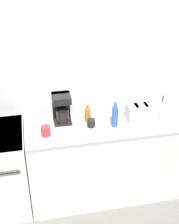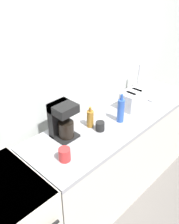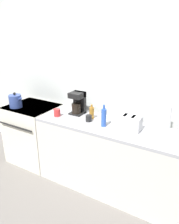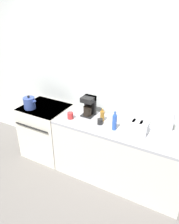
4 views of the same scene
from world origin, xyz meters
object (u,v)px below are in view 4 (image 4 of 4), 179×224
Objects in this scene: kettle at (29,103)px; cup_red at (70,116)px; stove at (47,130)px; cup_black at (100,122)px; bottle_amber at (102,116)px; toaster at (137,127)px; coffee_maker at (89,106)px; bottle_blue at (114,122)px.

kettle is 2.33× the size of cup_red.
cup_black is (1.04, -0.05, 0.49)m from stove.
bottle_amber is 2.36× the size of cup_black.
cup_black is (-0.52, -0.03, -0.05)m from toaster.
coffee_maker reaches higher than bottle_amber.
stove is 3.41× the size of bottle_blue.
bottle_blue reaches higher than cup_red.
stove is 0.99m from coffee_maker.
kettle reaches higher than cup_red.
cup_black is at bearing -81.55° from bottle_amber.
bottle_blue is (0.24, -0.14, 0.03)m from bottle_amber.
bottle_amber is 0.47m from cup_red.
coffee_maker is (0.77, 0.11, 0.61)m from stove.
cup_red is at bearing -128.72° from coffee_maker.
bottle_amber reaches higher than stove.
bottle_amber is 1.92× the size of cup_red.
bottle_amber is 0.70× the size of bottle_blue.
cup_red is at bearing -174.28° from toaster.
bottle_blue is at bearing -166.74° from toaster.
kettle is at bearing -138.57° from stove.
bottle_blue is at bearing 2.43° from cup_red.
bottle_amber is 0.28m from bottle_blue.
stove is 4.86× the size of bottle_amber.
bottle_amber is at bearing 172.62° from toaster.
toaster is 0.80m from coffee_maker.
coffee_maker is at bearing 51.28° from cup_red.
bottle_amber is at bearing 98.45° from cup_black.
coffee_maker is (-0.79, 0.13, 0.07)m from toaster.
stove is 1.65m from toaster.
toaster is (1.56, -0.02, 0.54)m from stove.
bottle_amber is at bearing 2.66° from stove.
toaster is 0.54m from bottle_amber.
coffee_maker is (0.94, 0.26, 0.06)m from kettle.
kettle is at bearing -170.67° from bottle_amber.
cup_red is (0.59, -0.12, 0.50)m from stove.
kettle is at bearing -164.56° from coffee_maker.
bottle_blue is 2.74× the size of cup_red.
toaster is at bearing 5.72° from cup_red.
cup_red is (-0.18, -0.23, -0.11)m from coffee_maker.
bottle_amber is (0.25, -0.06, -0.08)m from coffee_maker.
toaster is 1.50× the size of bottle_amber.
cup_black is (0.45, 0.07, -0.01)m from cup_red.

